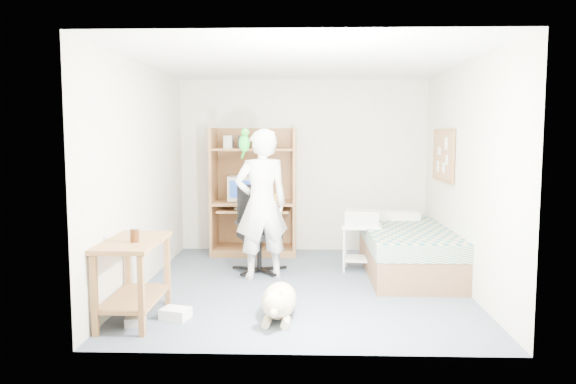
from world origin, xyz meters
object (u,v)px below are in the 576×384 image
(bed, at_px, (408,250))
(office_chair, at_px, (258,241))
(side_desk, at_px, (134,267))
(dog, at_px, (279,301))
(person, at_px, (261,204))
(printer_cart, at_px, (362,240))
(computer_hutch, at_px, (254,197))

(bed, distance_m, office_chair, 1.86)
(side_desk, height_order, dog, side_desk)
(side_desk, height_order, person, person)
(office_chair, xyz_separation_m, printer_cart, (1.31, 0.11, 0.01))
(printer_cart, bearing_deg, dog, -109.42)
(side_desk, relative_size, dog, 0.99)
(printer_cart, bearing_deg, computer_hutch, 153.51)
(person, bearing_deg, office_chair, -98.09)
(dog, bearing_deg, person, 103.64)
(dog, bearing_deg, computer_hutch, 102.78)
(side_desk, bearing_deg, dog, 2.98)
(office_chair, relative_size, dog, 1.06)
(computer_hutch, relative_size, bed, 0.89)
(printer_cart, bearing_deg, office_chair, -167.67)
(computer_hutch, xyz_separation_m, dog, (0.49, -2.87, -0.66))
(computer_hutch, relative_size, person, 1.01)
(computer_hutch, distance_m, dog, 2.98)
(computer_hutch, height_order, office_chair, computer_hutch)
(bed, distance_m, dog, 2.31)
(side_desk, bearing_deg, person, 55.42)
(computer_hutch, height_order, person, computer_hutch)
(side_desk, height_order, office_chair, office_chair)
(bed, xyz_separation_m, dog, (-1.51, -1.75, -0.12))
(office_chair, bearing_deg, printer_cart, -16.40)
(person, bearing_deg, bed, 167.37)
(side_desk, bearing_deg, computer_hutch, 73.86)
(computer_hutch, relative_size, printer_cart, 3.08)
(side_desk, relative_size, office_chair, 0.93)
(side_desk, bearing_deg, bed, 32.50)
(person, xyz_separation_m, printer_cart, (1.23, 0.42, -0.50))
(bed, bearing_deg, computer_hutch, 150.71)
(person, bearing_deg, printer_cart, 177.34)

